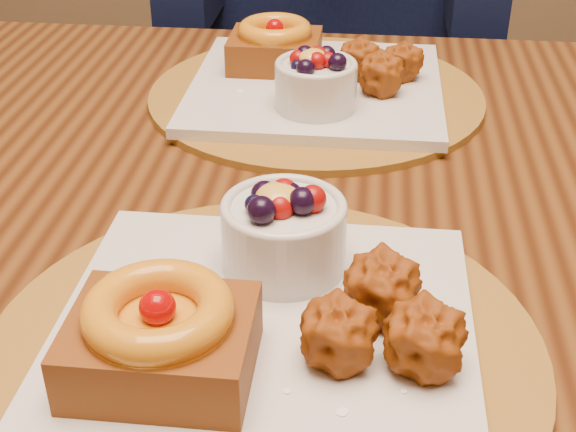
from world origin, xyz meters
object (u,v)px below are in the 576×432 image
Objects in this scene: chair_far at (295,126)px; place_setting_far at (314,81)px; dining_table at (296,263)px; place_setting_near at (260,318)px.

place_setting_far is at bearing -100.02° from chair_far.
place_setting_far is 0.62m from chair_far.
chair_far is at bearing 95.89° from dining_table.
place_setting_near is 1.02m from chair_far.
chair_far is (-0.08, 0.75, -0.21)m from dining_table.
place_setting_near is at bearing -103.58° from chair_far.
place_setting_near is 1.00× the size of place_setting_far.
chair_far reaches higher than place_setting_far.
place_setting_far is (-0.00, 0.22, 0.10)m from dining_table.
chair_far is at bearing 94.41° from place_setting_near.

